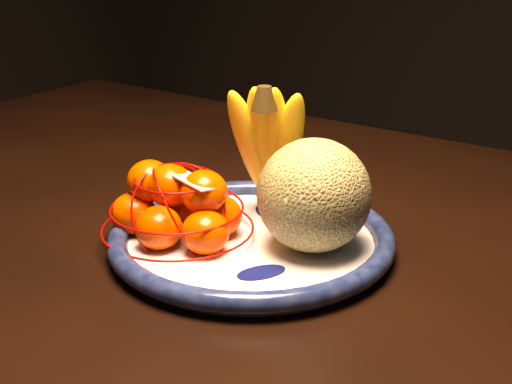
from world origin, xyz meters
The scene contains 6 objects.
dining_table centered at (0.07, 0.09, 0.67)m, with size 1.53×0.94×0.75m.
fruit_bowl centered at (0.17, -0.02, 0.77)m, with size 0.34×0.34×0.03m.
cantaloupe centered at (0.24, 0.00, 0.83)m, with size 0.13×0.13×0.13m, color olive.
banana_bunch centered at (0.14, 0.06, 0.86)m, with size 0.12×0.12×0.19m.
mandarin_bag centered at (0.09, -0.06, 0.80)m, with size 0.20×0.20×0.11m.
price_tag centered at (0.11, -0.06, 0.84)m, with size 0.07×0.03×0.00m, color white.
Camera 1 is at (0.59, -0.66, 1.12)m, focal length 50.00 mm.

